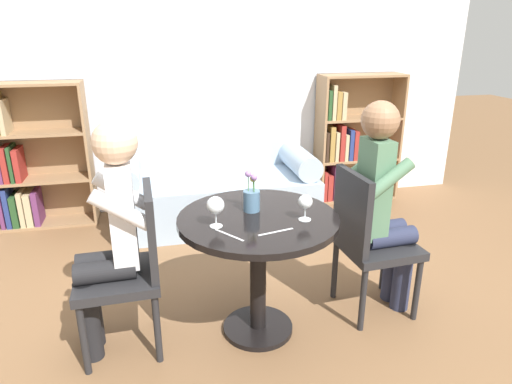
# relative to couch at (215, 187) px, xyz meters

# --- Properties ---
(ground_plane) EXTENTS (16.00, 16.00, 0.00)m
(ground_plane) POSITION_rel_couch_xyz_m (0.00, -1.66, -0.31)
(ground_plane) COLOR brown
(back_wall) EXTENTS (5.20, 0.05, 2.70)m
(back_wall) POSITION_rel_couch_xyz_m (0.00, 0.43, 1.04)
(back_wall) COLOR silver
(back_wall) RESTS_ON ground_plane
(round_table) EXTENTS (0.86, 0.86, 0.71)m
(round_table) POSITION_rel_couch_xyz_m (0.00, -1.66, 0.24)
(round_table) COLOR black
(round_table) RESTS_ON ground_plane
(couch) EXTENTS (1.71, 0.80, 0.92)m
(couch) POSITION_rel_couch_xyz_m (0.00, 0.00, 0.00)
(couch) COLOR #9EB2C6
(couch) RESTS_ON ground_plane
(bookshelf_left) EXTENTS (0.82, 0.28, 1.23)m
(bookshelf_left) POSITION_rel_couch_xyz_m (-1.56, 0.27, 0.26)
(bookshelf_left) COLOR #93704C
(bookshelf_left) RESTS_ON ground_plane
(bookshelf_right) EXTENTS (0.82, 0.28, 1.23)m
(bookshelf_right) POSITION_rel_couch_xyz_m (1.35, 0.27, 0.27)
(bookshelf_right) COLOR #93704C
(bookshelf_right) RESTS_ON ground_plane
(chair_left) EXTENTS (0.43, 0.43, 0.90)m
(chair_left) POSITION_rel_couch_xyz_m (-0.67, -1.62, 0.18)
(chair_left) COLOR #232326
(chair_left) RESTS_ON ground_plane
(chair_right) EXTENTS (0.45, 0.45, 0.90)m
(chair_right) POSITION_rel_couch_xyz_m (0.67, -1.60, 0.18)
(chair_right) COLOR #232326
(chair_right) RESTS_ON ground_plane
(person_left) EXTENTS (0.42, 0.35, 1.25)m
(person_left) POSITION_rel_couch_xyz_m (-0.76, -1.62, 0.37)
(person_left) COLOR black
(person_left) RESTS_ON ground_plane
(person_right) EXTENTS (0.43, 0.36, 1.29)m
(person_right) POSITION_rel_couch_xyz_m (0.76, -1.59, 0.38)
(person_right) COLOR #282D47
(person_right) RESTS_ON ground_plane
(wine_glass_left) EXTENTS (0.09, 0.09, 0.16)m
(wine_glass_left) POSITION_rel_couch_xyz_m (-0.23, -1.73, 0.51)
(wine_glass_left) COLOR white
(wine_glass_left) RESTS_ON round_table
(wine_glass_right) EXTENTS (0.07, 0.07, 0.14)m
(wine_glass_right) POSITION_rel_couch_xyz_m (0.23, -1.75, 0.50)
(wine_glass_right) COLOR white
(wine_glass_right) RESTS_ON round_table
(flower_vase) EXTENTS (0.09, 0.09, 0.23)m
(flower_vase) POSITION_rel_couch_xyz_m (-0.02, -1.57, 0.48)
(flower_vase) COLOR slate
(flower_vase) RESTS_ON round_table
(knife_left_setting) EXTENTS (0.19, 0.05, 0.00)m
(knife_left_setting) POSITION_rel_couch_xyz_m (0.04, -1.86, 0.40)
(knife_left_setting) COLOR silver
(knife_left_setting) RESTS_ON round_table
(fork_left_setting) EXTENTS (0.12, 0.16, 0.00)m
(fork_left_setting) POSITION_rel_couch_xyz_m (-0.19, -1.85, 0.40)
(fork_left_setting) COLOR silver
(fork_left_setting) RESTS_ON round_table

